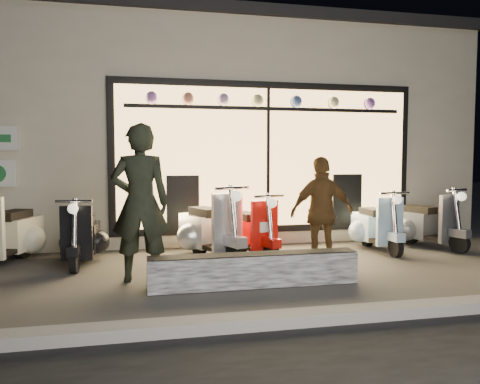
% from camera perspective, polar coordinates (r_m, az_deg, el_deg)
% --- Properties ---
extents(ground, '(40.00, 40.00, 0.00)m').
position_cam_1_polar(ground, '(6.37, 1.07, -9.85)').
color(ground, '#383533').
rests_on(ground, ground).
extents(kerb, '(40.00, 0.25, 0.12)m').
position_cam_1_polar(kerb, '(4.51, 7.13, -15.05)').
color(kerb, slate).
rests_on(kerb, ground).
extents(shop_building, '(10.20, 6.23, 4.20)m').
position_cam_1_polar(shop_building, '(11.10, -4.86, 7.02)').
color(shop_building, beige).
rests_on(shop_building, ground).
extents(graffiti_barrier, '(2.53, 0.28, 0.40)m').
position_cam_1_polar(graffiti_barrier, '(5.69, 1.76, -9.48)').
color(graffiti_barrier, black).
rests_on(graffiti_barrier, ground).
extents(scooter_silver, '(0.86, 1.51, 1.09)m').
position_cam_1_polar(scooter_silver, '(7.30, -3.99, -4.54)').
color(scooter_silver, black).
rests_on(scooter_silver, ground).
extents(scooter_red, '(0.68, 1.36, 0.97)m').
position_cam_1_polar(scooter_red, '(7.39, 0.94, -4.82)').
color(scooter_red, black).
rests_on(scooter_red, ground).
extents(scooter_black, '(0.46, 1.32, 0.94)m').
position_cam_1_polar(scooter_black, '(7.32, -18.61, -5.21)').
color(scooter_black, black).
rests_on(scooter_black, ground).
extents(scooter_cream, '(0.79, 1.51, 1.08)m').
position_cam_1_polar(scooter_cream, '(7.71, -26.08, -4.52)').
color(scooter_cream, black).
rests_on(scooter_cream, ground).
extents(scooter_blue, '(0.44, 1.35, 0.97)m').
position_cam_1_polar(scooter_blue, '(8.28, 16.03, -4.00)').
color(scooter_blue, black).
rests_on(scooter_blue, ground).
extents(scooter_grey, '(0.76, 1.39, 1.00)m').
position_cam_1_polar(scooter_grey, '(8.78, 21.25, -3.60)').
color(scooter_grey, black).
rests_on(scooter_grey, ground).
extents(man, '(0.75, 0.52, 1.97)m').
position_cam_1_polar(man, '(5.94, -12.07, -1.32)').
color(man, black).
rests_on(man, ground).
extents(woman, '(0.92, 0.38, 1.56)m').
position_cam_1_polar(woman, '(6.65, 9.98, -2.47)').
color(woman, brown).
rests_on(woman, ground).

